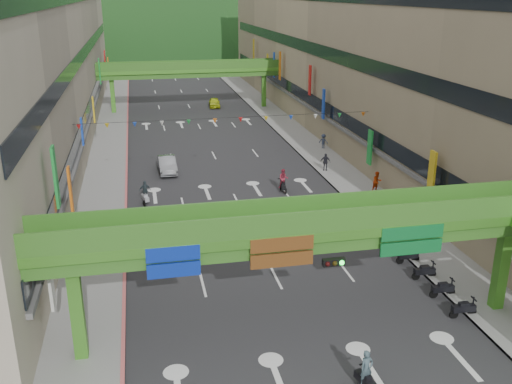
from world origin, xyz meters
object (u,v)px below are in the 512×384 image
at_px(scooter_rider_near, 366,373).
at_px(car_yellow, 214,103).
at_px(scooter_rider_mid, 283,180).
at_px(car_silver, 167,165).
at_px(overpass_near, 329,243).
at_px(pedestrian_red, 377,183).

distance_m(scooter_rider_near, car_yellow, 65.58).
height_order(scooter_rider_mid, car_silver, scooter_rider_mid).
bearing_deg(car_silver, scooter_rider_near, -80.49).
bearing_deg(overpass_near, scooter_rider_near, -84.58).
bearing_deg(scooter_rider_mid, scooter_rider_near, -96.55).
relative_size(scooter_rider_near, car_yellow, 0.51).
height_order(scooter_rider_near, car_yellow, scooter_rider_near).
relative_size(scooter_rider_mid, pedestrian_red, 1.16).
relative_size(scooter_rider_mid, car_yellow, 0.52).
relative_size(overpass_near, car_yellow, 7.01).
height_order(scooter_rider_near, scooter_rider_mid, scooter_rider_mid).
bearing_deg(scooter_rider_mid, pedestrian_red, -14.03).
distance_m(car_silver, pedestrian_red, 19.96).
distance_m(overpass_near, pedestrian_red, 23.24).
bearing_deg(overpass_near, car_silver, 101.71).
relative_size(overpass_near, pedestrian_red, 15.55).
distance_m(scooter_rider_near, pedestrian_red, 26.56).
xyz_separation_m(scooter_rider_near, pedestrian_red, (10.85, 24.24, -0.05)).
distance_m(overpass_near, scooter_rider_near, 6.12).
distance_m(scooter_rider_near, scooter_rider_mid, 26.37).
relative_size(car_silver, pedestrian_red, 2.58).
relative_size(overpass_near, scooter_rider_near, 13.71).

